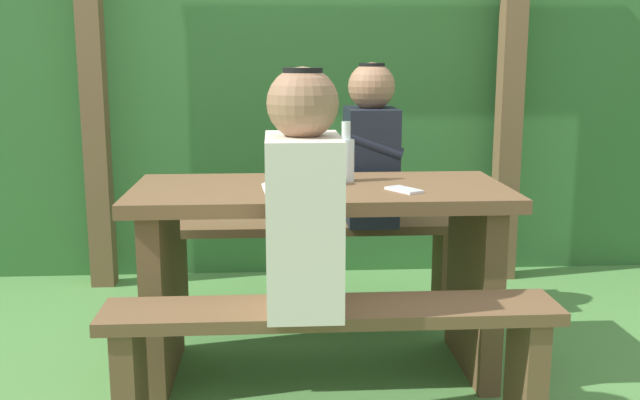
{
  "coord_description": "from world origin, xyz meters",
  "views": [
    {
      "loc": [
        -0.17,
        -2.68,
        1.22
      ],
      "look_at": [
        0.0,
        0.0,
        0.69
      ],
      "focal_mm": 41.02,
      "sensor_mm": 36.0,
      "label": 1
    }
  ],
  "objects_px": {
    "picnic_table": "(320,247)",
    "bottle_right": "(346,157)",
    "drinking_glass": "(323,172)",
    "bench_far": "(312,251)",
    "cell_phone": "(404,190)",
    "person_black_coat": "(371,150)",
    "bottle_left": "(279,167)",
    "person_white_shirt": "(303,199)",
    "bench_near": "(332,347)"
  },
  "relations": [
    {
      "from": "bench_near",
      "to": "bottle_left",
      "type": "bearing_deg",
      "value": 107.05
    },
    {
      "from": "picnic_table",
      "to": "bottle_left",
      "type": "xyz_separation_m",
      "value": [
        -0.15,
        -0.07,
        0.32
      ]
    },
    {
      "from": "person_black_coat",
      "to": "person_white_shirt",
      "type": "bearing_deg",
      "value": -107.32
    },
    {
      "from": "bottle_left",
      "to": "bench_far",
      "type": "bearing_deg",
      "value": 76.65
    },
    {
      "from": "person_white_shirt",
      "to": "cell_phone",
      "type": "height_order",
      "value": "person_white_shirt"
    },
    {
      "from": "bench_near",
      "to": "cell_phone",
      "type": "xyz_separation_m",
      "value": [
        0.3,
        0.44,
        0.41
      ]
    },
    {
      "from": "bench_far",
      "to": "person_black_coat",
      "type": "relative_size",
      "value": 1.95
    },
    {
      "from": "picnic_table",
      "to": "bottle_right",
      "type": "xyz_separation_m",
      "value": [
        0.11,
        0.1,
        0.33
      ]
    },
    {
      "from": "bottle_right",
      "to": "cell_phone",
      "type": "distance_m",
      "value": 0.31
    },
    {
      "from": "cell_phone",
      "to": "bench_near",
      "type": "bearing_deg",
      "value": -155.02
    },
    {
      "from": "picnic_table",
      "to": "person_black_coat",
      "type": "distance_m",
      "value": 0.69
    },
    {
      "from": "picnic_table",
      "to": "person_black_coat",
      "type": "bearing_deg",
      "value": 64.78
    },
    {
      "from": "bench_near",
      "to": "bottle_right",
      "type": "relative_size",
      "value": 6.03
    },
    {
      "from": "bench_near",
      "to": "drinking_glass",
      "type": "xyz_separation_m",
      "value": [
        0.01,
        0.59,
        0.45
      ]
    },
    {
      "from": "bottle_left",
      "to": "cell_phone",
      "type": "distance_m",
      "value": 0.46
    },
    {
      "from": "bench_far",
      "to": "drinking_glass",
      "type": "bearing_deg",
      "value": -88.67
    },
    {
      "from": "bottle_left",
      "to": "cell_phone",
      "type": "xyz_separation_m",
      "value": [
        0.45,
        -0.05,
        -0.08
      ]
    },
    {
      "from": "picnic_table",
      "to": "person_black_coat",
      "type": "relative_size",
      "value": 1.95
    },
    {
      "from": "bench_far",
      "to": "drinking_glass",
      "type": "relative_size",
      "value": 14.43
    },
    {
      "from": "bench_near",
      "to": "cell_phone",
      "type": "relative_size",
      "value": 10.0
    },
    {
      "from": "drinking_glass",
      "to": "bottle_right",
      "type": "height_order",
      "value": "bottle_right"
    },
    {
      "from": "drinking_glass",
      "to": "person_white_shirt",
      "type": "bearing_deg",
      "value": -99.55
    },
    {
      "from": "bench_far",
      "to": "person_white_shirt",
      "type": "height_order",
      "value": "person_white_shirt"
    },
    {
      "from": "picnic_table",
      "to": "drinking_glass",
      "type": "bearing_deg",
      "value": 61.93
    },
    {
      "from": "drinking_glass",
      "to": "picnic_table",
      "type": "bearing_deg",
      "value": -118.07
    },
    {
      "from": "person_white_shirt",
      "to": "bottle_left",
      "type": "xyz_separation_m",
      "value": [
        -0.07,
        0.49,
        0.02
      ]
    },
    {
      "from": "bench_far",
      "to": "person_black_coat",
      "type": "xyz_separation_m",
      "value": [
        0.27,
        -0.0,
        0.47
      ]
    },
    {
      "from": "bench_far",
      "to": "cell_phone",
      "type": "height_order",
      "value": "cell_phone"
    },
    {
      "from": "bench_far",
      "to": "drinking_glass",
      "type": "xyz_separation_m",
      "value": [
        0.01,
        -0.54,
        0.45
      ]
    },
    {
      "from": "bench_near",
      "to": "bottle_right",
      "type": "distance_m",
      "value": 0.84
    },
    {
      "from": "bench_near",
      "to": "bench_far",
      "type": "bearing_deg",
      "value": 90.0
    },
    {
      "from": "bench_near",
      "to": "drinking_glass",
      "type": "distance_m",
      "value": 0.74
    },
    {
      "from": "picnic_table",
      "to": "bottle_right",
      "type": "relative_size",
      "value": 6.03
    },
    {
      "from": "person_black_coat",
      "to": "bottle_left",
      "type": "relative_size",
      "value": 3.53
    },
    {
      "from": "bench_near",
      "to": "bottle_left",
      "type": "relative_size",
      "value": 6.86
    },
    {
      "from": "bench_near",
      "to": "bench_far",
      "type": "distance_m",
      "value": 1.13
    },
    {
      "from": "bench_near",
      "to": "cell_phone",
      "type": "height_order",
      "value": "cell_phone"
    },
    {
      "from": "drinking_glass",
      "to": "bottle_left",
      "type": "height_order",
      "value": "bottle_left"
    },
    {
      "from": "bench_near",
      "to": "person_black_coat",
      "type": "xyz_separation_m",
      "value": [
        0.27,
        1.13,
        0.47
      ]
    },
    {
      "from": "picnic_table",
      "to": "cell_phone",
      "type": "height_order",
      "value": "cell_phone"
    },
    {
      "from": "picnic_table",
      "to": "person_white_shirt",
      "type": "distance_m",
      "value": 0.64
    },
    {
      "from": "drinking_glass",
      "to": "bench_far",
      "type": "bearing_deg",
      "value": 91.33
    },
    {
      "from": "picnic_table",
      "to": "drinking_glass",
      "type": "distance_m",
      "value": 0.29
    },
    {
      "from": "person_white_shirt",
      "to": "bench_far",
      "type": "bearing_deg",
      "value": 85.64
    },
    {
      "from": "bottle_right",
      "to": "picnic_table",
      "type": "bearing_deg",
      "value": -136.04
    },
    {
      "from": "drinking_glass",
      "to": "bottle_left",
      "type": "relative_size",
      "value": 0.48
    },
    {
      "from": "picnic_table",
      "to": "drinking_glass",
      "type": "xyz_separation_m",
      "value": [
        0.01,
        0.02,
        0.28
      ]
    },
    {
      "from": "picnic_table",
      "to": "cell_phone",
      "type": "bearing_deg",
      "value": -22.38
    },
    {
      "from": "drinking_glass",
      "to": "cell_phone",
      "type": "bearing_deg",
      "value": -27.16
    },
    {
      "from": "cell_phone",
      "to": "drinking_glass",
      "type": "bearing_deg",
      "value": 121.53
    }
  ]
}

